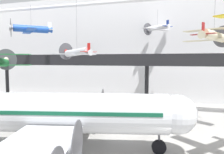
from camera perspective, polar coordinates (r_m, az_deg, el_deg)
name	(u,v)px	position (r m, az deg, el deg)	size (l,w,h in m)	color
hangar_back_wall	(152,47)	(46.54, 10.45, 7.66)	(140.00, 3.00, 22.18)	white
mezzanine_walkway	(146,64)	(37.92, 8.91, 3.47)	(110.00, 3.20, 9.47)	black
ceiling_truss_beam	(145,0)	(36.97, 8.61, 19.38)	(120.00, 0.60, 0.60)	silver
airliner_silver_main	(52,113)	(21.04, -15.50, -9.04)	(26.39, 30.52, 10.54)	silver
suspended_plane_blue_trainer	(31,29)	(40.24, -20.35, 11.64)	(7.22, 7.23, 5.51)	#1E4CAD
suspended_plane_white_twin	(157,28)	(42.16, 11.75, 12.45)	(5.42, 5.84, 4.45)	silver
suspended_plane_cream_biplane	(214,36)	(29.48, 25.10, 9.78)	(7.44, 6.72, 7.57)	beige
suspended_plane_silver_racer	(77,52)	(33.22, -9.15, 6.38)	(6.33, 7.18, 9.09)	silver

